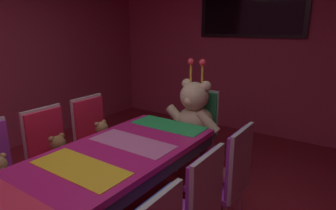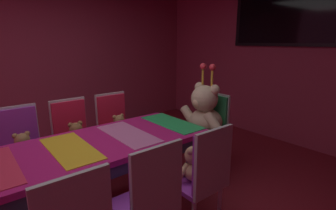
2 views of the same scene
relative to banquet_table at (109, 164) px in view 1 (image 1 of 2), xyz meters
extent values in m
cube|color=#99334C|center=(0.00, 3.20, 0.75)|extent=(5.20, 0.12, 2.80)
cube|color=#C61E72|center=(0.00, 0.00, 0.06)|extent=(0.90, 2.00, 0.05)
cube|color=#33333F|center=(0.00, 0.00, -0.01)|extent=(0.88, 1.96, 0.10)
cylinder|color=#4C3826|center=(0.38, 0.90, -0.31)|extent=(0.07, 0.07, 0.69)
cylinder|color=#4C3826|center=(-0.38, 0.90, -0.31)|extent=(0.07, 0.07, 0.69)
cube|color=yellow|center=(0.00, -0.28, 0.09)|extent=(0.77, 0.32, 0.01)
cube|color=pink|center=(0.00, 0.28, 0.09)|extent=(0.77, 0.32, 0.01)
cube|color=green|center=(0.00, 0.85, 0.09)|extent=(0.77, 0.32, 0.01)
cube|color=purple|center=(-0.70, -0.54, -0.21)|extent=(0.40, 0.40, 0.04)
cylinder|color=#B2B2B7|center=(-0.86, -0.38, -0.44)|extent=(0.04, 0.04, 0.42)
sphere|color=tan|center=(-0.63, -0.54, 0.01)|extent=(0.05, 0.05, 0.05)
sphere|color=#9E7247|center=(-0.70, -0.48, 0.07)|extent=(0.05, 0.05, 0.05)
cylinder|color=#9E7247|center=(-0.66, -0.45, -0.10)|extent=(0.05, 0.13, 0.12)
cylinder|color=#9E7247|center=(-0.58, -0.49, -0.16)|extent=(0.06, 0.14, 0.06)
cylinder|color=#9E7247|center=(-0.58, -0.59, -0.16)|extent=(0.06, 0.14, 0.06)
cube|color=red|center=(-0.69, 0.00, -0.21)|extent=(0.40, 0.40, 0.04)
cube|color=red|center=(-0.87, 0.00, 0.06)|extent=(0.05, 0.38, 0.50)
cube|color=#B2B2B7|center=(-0.89, 0.00, 0.06)|extent=(0.03, 0.41, 0.55)
cylinder|color=#B2B2B7|center=(-0.53, 0.16, -0.44)|extent=(0.04, 0.04, 0.42)
cylinder|color=#B2B2B7|center=(-0.53, -0.16, -0.44)|extent=(0.04, 0.04, 0.42)
cylinder|color=#B2B2B7|center=(-0.85, 0.16, -0.44)|extent=(0.04, 0.04, 0.42)
cylinder|color=#B2B2B7|center=(-0.85, -0.16, -0.44)|extent=(0.04, 0.04, 0.42)
ellipsoid|color=olive|center=(-0.69, 0.00, -0.11)|extent=(0.18, 0.18, 0.15)
sphere|color=olive|center=(-0.67, 0.00, 0.02)|extent=(0.15, 0.15, 0.15)
sphere|color=#AE7747|center=(-0.62, 0.00, 0.01)|extent=(0.06, 0.06, 0.06)
sphere|color=olive|center=(-0.69, 0.06, 0.08)|extent=(0.06, 0.06, 0.06)
sphere|color=olive|center=(-0.69, -0.05, 0.08)|extent=(0.06, 0.06, 0.06)
cylinder|color=olive|center=(-0.65, 0.10, -0.10)|extent=(0.05, 0.13, 0.12)
cylinder|color=olive|center=(-0.65, -0.09, -0.10)|extent=(0.05, 0.13, 0.12)
cylinder|color=olive|center=(-0.57, 0.05, -0.16)|extent=(0.06, 0.14, 0.06)
cylinder|color=olive|center=(-0.57, -0.05, -0.16)|extent=(0.06, 0.14, 0.06)
cube|color=red|center=(-0.69, 0.55, -0.21)|extent=(0.40, 0.40, 0.04)
cube|color=red|center=(-0.87, 0.55, 0.06)|extent=(0.05, 0.38, 0.50)
cube|color=#B2B2B7|center=(-0.89, 0.55, 0.06)|extent=(0.03, 0.41, 0.55)
cylinder|color=#B2B2B7|center=(-0.53, 0.71, -0.44)|extent=(0.04, 0.04, 0.42)
cylinder|color=#B2B2B7|center=(-0.53, 0.39, -0.44)|extent=(0.04, 0.04, 0.42)
cylinder|color=#B2B2B7|center=(-0.85, 0.71, -0.44)|extent=(0.04, 0.04, 0.42)
cylinder|color=#B2B2B7|center=(-0.85, 0.39, -0.44)|extent=(0.04, 0.04, 0.42)
ellipsoid|color=#9E7247|center=(-0.69, 0.55, -0.11)|extent=(0.18, 0.18, 0.14)
sphere|color=#9E7247|center=(-0.68, 0.55, 0.01)|extent=(0.14, 0.14, 0.14)
sphere|color=tan|center=(-0.63, 0.55, 0.00)|extent=(0.05, 0.05, 0.05)
sphere|color=#9E7247|center=(-0.69, 0.60, 0.06)|extent=(0.05, 0.05, 0.05)
sphere|color=#9E7247|center=(-0.69, 0.50, 0.06)|extent=(0.05, 0.05, 0.05)
cylinder|color=#9E7247|center=(-0.65, 0.64, -0.10)|extent=(0.05, 0.12, 0.12)
cylinder|color=#9E7247|center=(-0.65, 0.46, -0.10)|extent=(0.05, 0.12, 0.12)
cylinder|color=#9E7247|center=(-0.58, 0.60, -0.16)|extent=(0.06, 0.13, 0.06)
cylinder|color=#9E7247|center=(-0.58, 0.50, -0.16)|extent=(0.06, 0.13, 0.06)
cube|color=purple|center=(0.87, -0.02, 0.06)|extent=(0.05, 0.38, 0.50)
cube|color=#B2B2B7|center=(0.89, -0.02, 0.06)|extent=(0.03, 0.41, 0.55)
cube|color=purple|center=(0.70, 0.52, -0.21)|extent=(0.40, 0.40, 0.04)
cube|color=purple|center=(0.88, 0.52, 0.06)|extent=(0.05, 0.38, 0.50)
cube|color=#B2B2B7|center=(0.91, 0.52, 0.06)|extent=(0.03, 0.41, 0.55)
cylinder|color=#B2B2B7|center=(0.86, 0.68, -0.44)|extent=(0.04, 0.04, 0.42)
cylinder|color=#B2B2B7|center=(0.54, 0.68, -0.44)|extent=(0.04, 0.04, 0.42)
ellipsoid|color=tan|center=(0.70, 0.52, -0.10)|extent=(0.20, 0.20, 0.16)
sphere|color=tan|center=(0.69, 0.52, 0.04)|extent=(0.16, 0.16, 0.16)
sphere|color=tan|center=(0.63, 0.52, 0.03)|extent=(0.06, 0.06, 0.06)
sphere|color=tan|center=(0.70, 0.46, 0.10)|extent=(0.06, 0.06, 0.06)
sphere|color=tan|center=(0.70, 0.58, 0.10)|extent=(0.06, 0.06, 0.06)
cylinder|color=tan|center=(0.66, 0.42, -0.09)|extent=(0.05, 0.14, 0.13)
cylinder|color=tan|center=(0.66, 0.62, -0.09)|extent=(0.05, 0.14, 0.13)
cylinder|color=tan|center=(0.58, 0.47, -0.16)|extent=(0.07, 0.15, 0.07)
cylinder|color=tan|center=(0.58, 0.57, -0.16)|extent=(0.07, 0.15, 0.07)
cube|color=#268C4C|center=(0.00, 1.42, -0.21)|extent=(0.40, 0.40, 0.04)
cube|color=#268C4C|center=(0.00, 1.60, 0.06)|extent=(0.38, 0.05, 0.50)
cube|color=#B2B2B7|center=(0.00, 1.62, 0.06)|extent=(0.41, 0.03, 0.55)
cylinder|color=#B2B2B7|center=(0.16, 1.58, -0.44)|extent=(0.04, 0.04, 0.42)
cylinder|color=#B2B2B7|center=(0.16, 1.26, -0.44)|extent=(0.04, 0.04, 0.42)
cylinder|color=#B2B2B7|center=(-0.16, 1.58, -0.44)|extent=(0.04, 0.04, 0.42)
cylinder|color=#B2B2B7|center=(-0.16, 1.26, -0.44)|extent=(0.04, 0.04, 0.42)
ellipsoid|color=beige|center=(0.00, 1.42, -0.01)|extent=(0.42, 0.42, 0.34)
sphere|color=beige|center=(0.00, 1.38, 0.29)|extent=(0.34, 0.34, 0.34)
sphere|color=#FDDCAD|center=(0.00, 1.27, 0.27)|extent=(0.13, 0.13, 0.13)
sphere|color=beige|center=(0.13, 1.42, 0.42)|extent=(0.13, 0.13, 0.13)
sphere|color=beige|center=(-0.13, 1.42, 0.42)|extent=(0.13, 0.13, 0.13)
cylinder|color=beige|center=(0.21, 1.33, 0.03)|extent=(0.30, 0.12, 0.28)
cylinder|color=beige|center=(-0.21, 1.33, 0.03)|extent=(0.30, 0.12, 0.28)
cylinder|color=beige|center=(0.11, 1.15, -0.12)|extent=(0.31, 0.14, 0.14)
cylinder|color=beige|center=(-0.11, 1.15, -0.12)|extent=(0.31, 0.14, 0.14)
cylinder|color=gold|center=(0.08, 1.42, 0.57)|extent=(0.03, 0.03, 0.22)
sphere|color=#E5333F|center=(0.08, 1.42, 0.69)|extent=(0.08, 0.08, 0.08)
cylinder|color=gold|center=(-0.08, 1.42, 0.57)|extent=(0.03, 0.03, 0.22)
sphere|color=#E5333F|center=(-0.08, 1.42, 0.69)|extent=(0.08, 0.08, 0.08)
cube|color=black|center=(0.00, 3.11, 1.40)|extent=(1.69, 0.05, 0.98)
cube|color=black|center=(0.00, 3.08, 1.40)|extent=(1.55, 0.01, 0.88)
camera|label=1|loc=(1.60, -1.48, 1.07)|focal=30.92mm
camera|label=2|loc=(2.11, -0.93, 0.98)|focal=27.40mm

